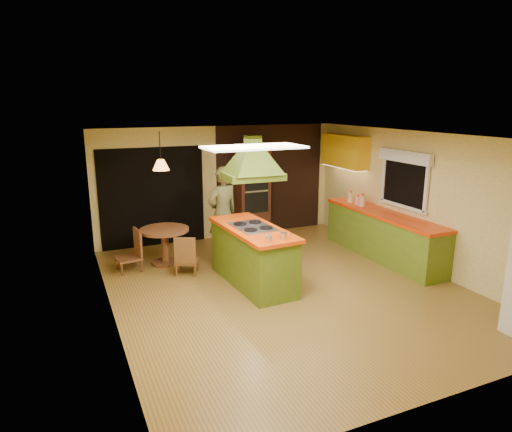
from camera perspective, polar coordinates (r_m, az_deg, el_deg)
name	(u,v)px	position (r m, az deg, el deg)	size (l,w,h in m)	color
ground	(286,288)	(7.70, 3.73, -8.96)	(6.50, 6.50, 0.00)	olive
room_walls	(287,215)	(7.30, 3.89, 0.09)	(5.50, 6.50, 6.50)	beige
ceiling_plane	(288,136)	(7.10, 4.06, 9.91)	(6.50, 6.50, 0.00)	silver
brick_panel	(270,179)	(10.68, 1.80, 4.62)	(2.64, 0.03, 2.50)	#381E14
nook_opening	(153,197)	(9.87, -12.78, 2.29)	(2.20, 0.03, 2.10)	black
right_counter	(383,235)	(9.32, 15.54, -2.30)	(0.62, 3.05, 0.92)	olive
upper_cabinets	(344,151)	(10.36, 11.00, 7.98)	(0.34, 1.40, 0.70)	yellow
window_right	(405,170)	(9.06, 18.10, 5.53)	(0.12, 1.35, 1.06)	black
fluor_panel	(254,147)	(5.55, -0.28, 8.60)	(1.20, 0.60, 0.03)	white
kitchen_island	(253,255)	(7.71, -0.38, -4.92)	(0.91, 2.03, 1.01)	#59741D
range_hood	(253,151)	(7.33, -0.40, 8.16)	(0.94, 0.69, 0.78)	#526B1A
man	(223,214)	(8.78, -4.18, 0.27)	(0.67, 0.44, 1.84)	brown
wall_oven	(251,191)	(10.21, -0.59, 3.12)	(0.71, 0.61, 2.13)	#4E2619
dining_table	(165,239)	(8.79, -11.34, -2.88)	(0.92, 0.92, 0.70)	brown
chair_left	(128,251)	(8.62, -15.71, -4.21)	(0.42, 0.42, 0.77)	brown
chair_near	(187,254)	(8.29, -8.61, -4.73)	(0.40, 0.40, 0.72)	brown
pendant_lamp	(161,165)	(8.49, -11.80, 6.28)	(0.30, 0.30, 0.20)	#FF9E3F
canister_large	(362,201)	(9.64, 13.15, 1.88)	(0.15, 0.15, 0.22)	beige
canister_medium	(351,198)	(9.95, 11.78, 2.27)	(0.15, 0.15, 0.20)	#F4ECC4
canister_small	(358,200)	(9.76, 12.60, 1.91)	(0.13, 0.13, 0.17)	#F5DDC5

